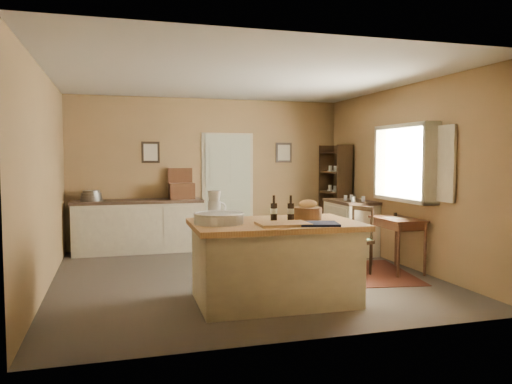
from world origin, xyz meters
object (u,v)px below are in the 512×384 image
Objects in this scene: desk_chair at (353,242)px; shelving_unit at (337,195)px; sideboard at (139,224)px; right_cabinet at (351,226)px; work_island at (274,259)px; writing_desk at (398,225)px.

desk_chair is 2.53m from shelving_unit.
sideboard reaches higher than right_cabinet.
work_island is 4.04m from shelving_unit.
sideboard is 2.08× the size of right_cabinet.
writing_desk is 0.44× the size of shelving_unit.
desk_chair is 0.87× the size of right_cabinet.
shelving_unit reaches higher than work_island.
desk_chair reaches higher than writing_desk.
sideboard is 3.76m from desk_chair.
work_island is 1.78× the size of right_cabinet.
writing_desk is at bearing -89.99° from right_cabinet.
sideboard is at bearing 112.06° from work_island.
sideboard reaches higher than writing_desk.
shelving_unit is (0.86, 2.33, 0.47)m from desk_chair.
sideboard is (-1.31, 3.48, -0.00)m from work_island.
work_island reaches higher than writing_desk.
right_cabinet is at bearing -16.97° from sideboard.
shelving_unit reaches higher than right_cabinet.
right_cabinet is (3.49, -1.06, -0.02)m from sideboard.
writing_desk is 0.77× the size of right_cabinet.
work_island is at bearing -156.30° from writing_desk.
writing_desk is at bearing 25.06° from work_island.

